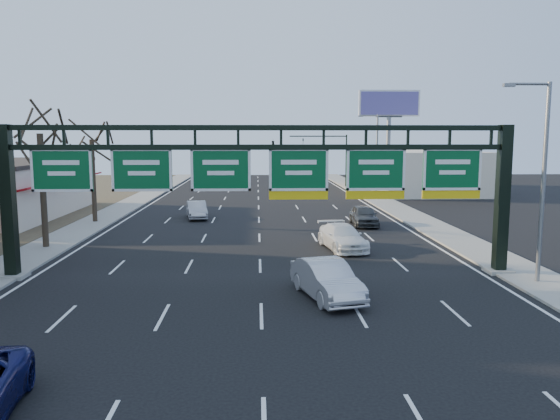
{
  "coord_description": "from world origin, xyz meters",
  "views": [
    {
      "loc": [
        -0.13,
        -17.67,
        6.58
      ],
      "look_at": [
        0.94,
        7.83,
        3.2
      ],
      "focal_mm": 35.0,
      "sensor_mm": 36.0,
      "label": 1
    }
  ],
  "objects": [
    {
      "name": "ground",
      "position": [
        0.0,
        0.0,
        0.0
      ],
      "size": [
        160.0,
        160.0,
        0.0
      ],
      "primitive_type": "plane",
      "color": "black",
      "rests_on": "ground"
    },
    {
      "name": "sidewalk_left",
      "position": [
        -12.8,
        20.0,
        0.06
      ],
      "size": [
        3.0,
        120.0,
        0.12
      ],
      "primitive_type": "cube",
      "color": "gray",
      "rests_on": "ground"
    },
    {
      "name": "sidewalk_right",
      "position": [
        12.8,
        20.0,
        0.06
      ],
      "size": [
        3.0,
        120.0,
        0.12
      ],
      "primitive_type": "cube",
      "color": "gray",
      "rests_on": "ground"
    },
    {
      "name": "lane_markings",
      "position": [
        0.0,
        20.0,
        0.01
      ],
      "size": [
        21.6,
        120.0,
        0.01
      ],
      "primitive_type": "cube",
      "color": "white",
      "rests_on": "ground"
    },
    {
      "name": "sign_gantry",
      "position": [
        0.16,
        8.0,
        4.63
      ],
      "size": [
        24.6,
        1.2,
        7.2
      ],
      "color": "black",
      "rests_on": "ground"
    },
    {
      "name": "cream_strip",
      "position": [
        -21.48,
        29.0,
        2.36
      ],
      "size": [
        10.9,
        18.4,
        4.7
      ],
      "color": "beige",
      "rests_on": "ground"
    },
    {
      "name": "building_right_distant",
      "position": [
        20.0,
        50.0,
        2.5
      ],
      "size": [
        12.0,
        20.0,
        5.0
      ],
      "primitive_type": "cube",
      "color": "beige",
      "rests_on": "ground"
    },
    {
      "name": "tree_mid",
      "position": [
        -12.8,
        15.0,
        7.85
      ],
      "size": [
        3.6,
        3.6,
        9.24
      ],
      "color": "#32241B",
      "rests_on": "sidewalk_left"
    },
    {
      "name": "tree_far",
      "position": [
        -12.8,
        25.0,
        7.48
      ],
      "size": [
        3.6,
        3.6,
        8.86
      ],
      "color": "#32241B",
      "rests_on": "sidewalk_left"
    },
    {
      "name": "streetlight_near",
      "position": [
        12.47,
        6.0,
        5.08
      ],
      "size": [
        2.15,
        0.22,
        9.0
      ],
      "color": "slate",
      "rests_on": "sidewalk_right"
    },
    {
      "name": "streetlight_far",
      "position": [
        12.47,
        40.0,
        5.08
      ],
      "size": [
        2.15,
        0.22,
        9.0
      ],
      "color": "slate",
      "rests_on": "sidewalk_right"
    },
    {
      "name": "billboard_right",
      "position": [
        15.0,
        44.98,
        9.06
      ],
      "size": [
        7.0,
        0.5,
        12.0
      ],
      "color": "slate",
      "rests_on": "ground"
    },
    {
      "name": "traffic_signal_mast",
      "position": [
        5.69,
        55.0,
        5.5
      ],
      "size": [
        10.16,
        0.54,
        7.0
      ],
      "color": "black",
      "rests_on": "ground"
    },
    {
      "name": "car_silver_sedan",
      "position": [
        2.71,
        4.14,
        0.78
      ],
      "size": [
        2.81,
        5.02,
        1.57
      ],
      "primitive_type": "imported",
      "rotation": [
        0.0,
        0.0,
        0.26
      ],
      "color": "silver",
      "rests_on": "ground"
    },
    {
      "name": "car_white_wagon",
      "position": [
        4.93,
        14.1,
        0.72
      ],
      "size": [
        2.81,
        5.25,
        1.45
      ],
      "primitive_type": "imported",
      "rotation": [
        0.0,
        0.0,
        0.16
      ],
      "color": "white",
      "rests_on": "ground"
    },
    {
      "name": "car_grey_far",
      "position": [
        7.92,
        22.81,
        0.77
      ],
      "size": [
        1.93,
        4.54,
        1.53
      ],
      "primitive_type": "imported",
      "rotation": [
        0.0,
        0.0,
        -0.03
      ],
      "color": "#3B3E40",
      "rests_on": "ground"
    },
    {
      "name": "car_silver_distant",
      "position": [
        -5.11,
        26.99,
        0.7
      ],
      "size": [
        2.24,
        4.45,
        1.4
      ],
      "primitive_type": "imported",
      "rotation": [
        0.0,
        0.0,
        0.18
      ],
      "color": "#A7A6AB",
      "rests_on": "ground"
    }
  ]
}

